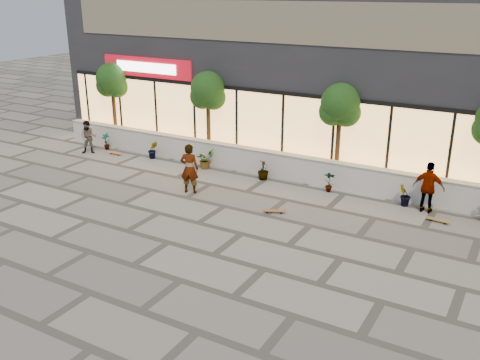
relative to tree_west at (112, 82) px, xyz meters
The scene contains 18 objects.
ground 12.21m from the tree_west, 40.55° to the right, with size 80.00×80.00×0.00m, color gray.
planter_wall 9.36m from the tree_west, ahead, with size 22.00×0.42×1.04m.
retail_building 10.27m from the tree_west, 28.00° to the left, with size 24.00×9.17×8.50m.
shrub_a 2.91m from the tree_west, 68.20° to the right, with size 0.43×0.29×0.81m, color #183812.
shrub_b 4.37m from the tree_west, 20.75° to the right, with size 0.45×0.36×0.81m, color #183812.
shrub_c 6.74m from the tree_west, 11.58° to the right, with size 0.73×0.63×0.81m, color #183812.
shrub_d 9.35m from the tree_west, ahead, with size 0.45×0.45×0.81m, color #183812.
shrub_e 12.05m from the tree_west, ahead, with size 0.43×0.29×0.81m, color #183812.
shrub_f 14.78m from the tree_west, ahead, with size 0.45×0.36×0.81m, color #183812.
tree_west is the anchor object (origin of this frame).
tree_midwest 5.50m from the tree_west, ahead, with size 1.60×1.50×3.92m.
tree_mideast 11.50m from the tree_west, ahead, with size 1.60×1.50×3.92m.
skater_center 8.42m from the tree_west, 28.57° to the right, with size 0.69×0.45×1.90m, color white.
skater_left 3.06m from the tree_west, 82.99° to the right, with size 0.75×0.59×1.55m, color #888458.
skater_right_near 15.50m from the tree_west, ahead, with size 1.05×0.44×1.80m, color silver.
skateboard_center 11.90m from the tree_west, 20.69° to the right, with size 0.78×0.49×0.09m.
skateboard_left 3.65m from the tree_west, 49.63° to the right, with size 0.70×0.20×0.08m.
skateboard_right_near 16.22m from the tree_west, ahead, with size 0.76×0.26×0.09m.
Camera 1 is at (9.15, -11.59, 7.33)m, focal length 40.00 mm.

